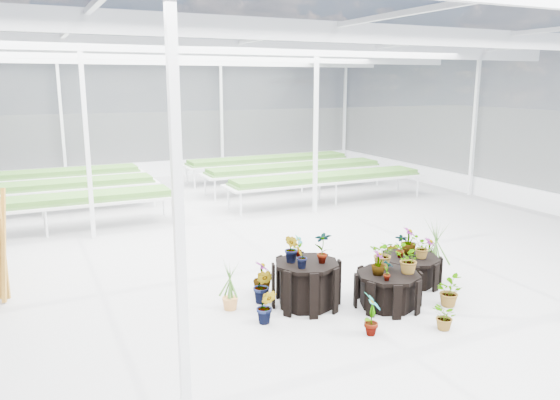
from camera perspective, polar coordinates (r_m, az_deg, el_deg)
name	(u,v)px	position (r m, az deg, el deg)	size (l,w,h in m)	color
ground_plane	(279,271)	(10.80, -0.07, -7.42)	(24.00, 24.00, 0.00)	gray
greenhouse_shell	(279,157)	(10.26, -0.07, 4.50)	(18.00, 24.00, 4.50)	white
steel_frame	(279,157)	(10.26, -0.07, 4.50)	(18.00, 24.00, 4.50)	silver
nursery_benches	(181,187)	(17.26, -10.33, 1.31)	(16.00, 7.00, 0.84)	silver
plinth_tall	(306,284)	(9.10, 2.79, -8.74)	(1.11, 1.11, 0.75)	black
plinth_mid	(388,290)	(9.26, 11.21, -9.18)	(1.08, 1.08, 0.57)	black
plinth_low	(410,270)	(10.37, 13.38, -7.12)	(1.12, 1.12, 0.50)	black
nursery_plants	(367,267)	(9.53, 9.06, -6.93)	(4.91, 2.99, 1.29)	#3B6826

